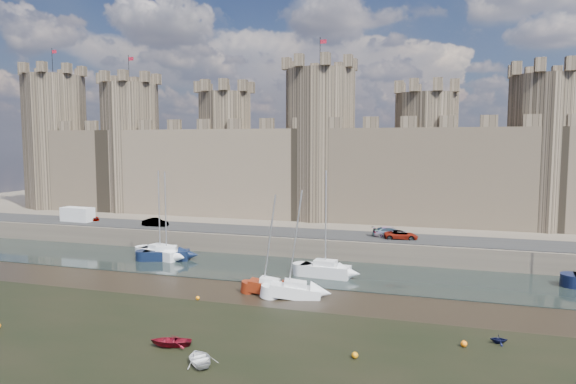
% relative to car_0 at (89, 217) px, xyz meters
% --- Properties ---
extents(ground, '(160.00, 160.00, 0.00)m').
position_rel_car_0_xyz_m(ground, '(30.80, -34.68, -3.12)').
color(ground, black).
rests_on(ground, ground).
extents(water_channel, '(160.00, 12.00, 0.08)m').
position_rel_car_0_xyz_m(water_channel, '(30.80, -10.68, -3.08)').
color(water_channel, black).
rests_on(water_channel, ground).
extents(quay, '(160.00, 60.00, 2.50)m').
position_rel_car_0_xyz_m(quay, '(30.80, 25.32, -1.87)').
color(quay, '#4C443A').
rests_on(quay, ground).
extents(road, '(160.00, 7.00, 0.10)m').
position_rel_car_0_xyz_m(road, '(30.80, -0.68, -0.57)').
color(road, black).
rests_on(road, quay).
extents(castle, '(108.50, 11.00, 29.00)m').
position_rel_car_0_xyz_m(castle, '(30.16, 13.32, 8.55)').
color(castle, '#42382B').
rests_on(castle, quay).
extents(car_0, '(3.90, 2.47, 1.24)m').
position_rel_car_0_xyz_m(car_0, '(0.00, 0.00, 0.00)').
color(car_0, gray).
rests_on(car_0, quay).
extents(car_1, '(3.71, 1.35, 1.22)m').
position_rel_car_0_xyz_m(car_1, '(12.51, -1.64, -0.01)').
color(car_1, gray).
rests_on(car_1, quay).
extents(car_2, '(4.82, 3.06, 1.30)m').
position_rel_car_0_xyz_m(car_2, '(45.25, -0.03, 0.03)').
color(car_2, gray).
rests_on(car_2, quay).
extents(car_3, '(4.33, 2.51, 1.14)m').
position_rel_car_0_xyz_m(car_3, '(46.71, -1.42, -0.05)').
color(car_3, gray).
rests_on(car_3, quay).
extents(van, '(5.16, 2.39, 2.19)m').
position_rel_car_0_xyz_m(van, '(-1.07, -1.18, 0.48)').
color(van, silver).
rests_on(van, quay).
extents(sailboat_0, '(6.24, 3.85, 10.91)m').
position_rel_car_0_xyz_m(sailboat_0, '(18.14, -9.83, -2.28)').
color(sailboat_0, silver).
rests_on(sailboat_0, ground).
extents(sailboat_1, '(5.79, 3.79, 10.81)m').
position_rel_car_0_xyz_m(sailboat_1, '(19.32, -10.31, -2.28)').
color(sailboat_1, black).
rests_on(sailboat_1, ground).
extents(sailboat_2, '(5.40, 2.38, 11.39)m').
position_rel_car_0_xyz_m(sailboat_2, '(39.69, -12.32, -2.23)').
color(sailboat_2, silver).
rests_on(sailboat_2, ground).
extents(sailboat_4, '(4.24, 2.00, 9.58)m').
position_rel_car_0_xyz_m(sailboat_4, '(35.94, -19.71, -2.40)').
color(sailboat_4, maroon).
rests_on(sailboat_4, ground).
extents(sailboat_5, '(5.00, 2.97, 10.13)m').
position_rel_car_0_xyz_m(sailboat_5, '(38.63, -20.24, -2.39)').
color(sailboat_5, silver).
rests_on(sailboat_5, ground).
extents(dinghy_2, '(3.37, 3.50, 0.59)m').
position_rel_car_0_xyz_m(dinghy_2, '(36.63, -35.76, -2.82)').
color(dinghy_2, silver).
rests_on(dinghy_2, ground).
extents(dinghy_4, '(3.47, 3.06, 0.60)m').
position_rel_car_0_xyz_m(dinghy_4, '(33.39, -33.80, -2.82)').
color(dinghy_4, maroon).
rests_on(dinghy_4, ground).
extents(dinghy_7, '(1.47, 1.34, 0.65)m').
position_rel_car_0_xyz_m(dinghy_7, '(55.68, -26.53, -2.79)').
color(dinghy_7, black).
rests_on(dinghy_7, ground).
extents(buoy_1, '(0.38, 0.38, 0.38)m').
position_rel_car_0_xyz_m(buoy_1, '(30.25, -23.54, -2.93)').
color(buoy_1, orange).
rests_on(buoy_1, ground).
extents(buoy_3, '(0.46, 0.46, 0.46)m').
position_rel_car_0_xyz_m(buoy_3, '(53.26, -27.86, -2.89)').
color(buoy_3, orange).
rests_on(buoy_3, ground).
extents(buoy_5, '(0.45, 0.45, 0.45)m').
position_rel_car_0_xyz_m(buoy_5, '(46.21, -32.02, -2.89)').
color(buoy_5, orange).
rests_on(buoy_5, ground).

